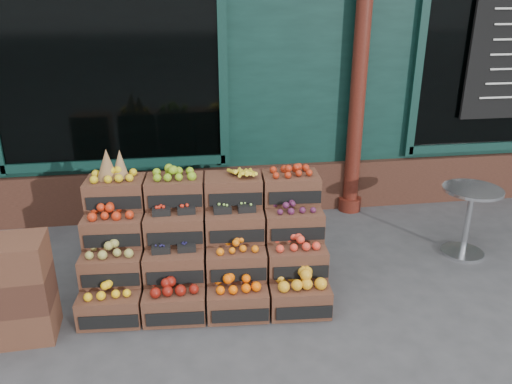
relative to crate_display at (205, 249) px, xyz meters
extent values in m
plane|color=#3D3D3F|center=(0.69, -0.51, -0.40)|extent=(60.00, 60.00, 0.00)
cube|color=black|center=(0.69, 4.69, 2.00)|extent=(12.00, 6.00, 4.80)
cube|color=black|center=(0.69, 1.74, 1.10)|extent=(12.00, 0.12, 3.00)
cube|color=#3D2118|center=(0.69, 1.67, -0.10)|extent=(12.00, 0.18, 0.60)
cube|color=black|center=(-0.91, 1.67, 1.35)|extent=(2.40, 0.06, 2.00)
cylinder|color=#4F1A12|center=(1.89, 1.54, 1.20)|extent=(0.18, 0.18, 3.20)
cube|color=#512E1F|center=(-0.81, -0.36, -0.28)|extent=(0.53, 0.39, 0.25)
cube|color=black|center=(-0.82, -0.55, -0.30)|extent=(0.46, 0.05, 0.11)
cube|color=yellow|center=(-0.81, -0.36, -0.11)|extent=(0.42, 0.29, 0.08)
cube|color=#512E1F|center=(-0.29, -0.40, -0.28)|extent=(0.53, 0.39, 0.25)
cube|color=black|center=(-0.30, -0.59, -0.30)|extent=(0.46, 0.05, 0.11)
cube|color=maroon|center=(-0.29, -0.40, -0.10)|extent=(0.42, 0.29, 0.10)
cube|color=#512E1F|center=(0.24, -0.44, -0.28)|extent=(0.53, 0.39, 0.25)
cube|color=black|center=(0.22, -0.63, -0.30)|extent=(0.46, 0.05, 0.11)
cube|color=#FB5A02|center=(0.24, -0.44, -0.10)|extent=(0.42, 0.29, 0.09)
cube|color=#512E1F|center=(0.76, -0.48, -0.28)|extent=(0.53, 0.39, 0.25)
cube|color=black|center=(0.75, -0.66, -0.30)|extent=(0.46, 0.05, 0.11)
cube|color=orange|center=(0.76, -0.48, -0.09)|extent=(0.42, 0.29, 0.12)
cube|color=#512E1F|center=(-0.79, -0.15, -0.02)|extent=(0.53, 0.39, 0.25)
cube|color=black|center=(-0.81, -0.33, -0.05)|extent=(0.46, 0.05, 0.11)
cube|color=#989044|center=(-0.79, -0.15, 0.15)|extent=(0.42, 0.29, 0.09)
cube|color=#512E1F|center=(-0.27, -0.19, -0.02)|extent=(0.53, 0.39, 0.25)
cube|color=black|center=(-0.28, -0.37, -0.05)|extent=(0.46, 0.05, 0.11)
cube|color=#19163F|center=(-0.27, -0.19, 0.12)|extent=(0.42, 0.29, 0.03)
cube|color=#512E1F|center=(0.25, -0.23, -0.02)|extent=(0.53, 0.39, 0.25)
cube|color=black|center=(0.24, -0.41, -0.05)|extent=(0.46, 0.05, 0.11)
cube|color=orange|center=(0.25, -0.23, 0.14)|extent=(0.42, 0.29, 0.07)
cube|color=#512E1F|center=(0.78, -0.26, -0.02)|extent=(0.53, 0.39, 0.25)
cube|color=black|center=(0.76, -0.45, -0.05)|extent=(0.46, 0.05, 0.11)
cube|color=red|center=(0.78, -0.26, 0.14)|extent=(0.42, 0.29, 0.08)
cube|color=#512E1F|center=(-0.78, 0.06, 0.23)|extent=(0.53, 0.39, 0.25)
cube|color=black|center=(-0.79, -0.12, 0.20)|extent=(0.46, 0.05, 0.11)
cube|color=#B3270E|center=(-0.78, 0.06, 0.40)|extent=(0.42, 0.29, 0.09)
cube|color=#512E1F|center=(-0.26, 0.03, 0.23)|extent=(0.53, 0.39, 0.25)
cube|color=black|center=(-0.27, -0.16, 0.20)|extent=(0.46, 0.05, 0.11)
cube|color=red|center=(-0.26, 0.03, 0.37)|extent=(0.42, 0.29, 0.03)
cube|color=#512E1F|center=(0.27, -0.01, 0.23)|extent=(0.53, 0.39, 0.25)
cube|color=black|center=(0.25, -0.20, 0.20)|extent=(0.46, 0.05, 0.11)
cube|color=#85B74B|center=(0.27, -0.01, 0.37)|extent=(0.42, 0.29, 0.03)
cube|color=#512E1F|center=(0.79, -0.05, 0.23)|extent=(0.53, 0.39, 0.25)
cube|color=black|center=(0.78, -0.24, 0.20)|extent=(0.46, 0.05, 0.11)
cube|color=#4B1A38|center=(0.79, -0.05, 0.39)|extent=(0.42, 0.29, 0.06)
cube|color=#512E1F|center=(-0.76, 0.28, 0.48)|extent=(0.53, 0.39, 0.25)
cube|color=black|center=(-0.78, 0.09, 0.46)|extent=(0.46, 0.05, 0.11)
cube|color=gold|center=(-0.76, 0.28, 0.65)|extent=(0.42, 0.29, 0.09)
cube|color=#512E1F|center=(-0.24, 0.24, 0.48)|extent=(0.53, 0.39, 0.25)
cube|color=black|center=(-0.25, 0.05, 0.46)|extent=(0.46, 0.05, 0.11)
cube|color=#78A51A|center=(-0.24, 0.24, 0.65)|extent=(0.42, 0.29, 0.09)
cube|color=#512E1F|center=(0.28, 0.20, 0.48)|extent=(0.53, 0.39, 0.25)
cube|color=black|center=(0.27, 0.01, 0.46)|extent=(0.46, 0.05, 0.11)
cube|color=yellow|center=(0.28, 0.20, 0.65)|extent=(0.42, 0.29, 0.08)
cube|color=#512E1F|center=(0.81, 0.16, 0.48)|extent=(0.53, 0.39, 0.25)
cube|color=black|center=(0.79, -0.02, 0.46)|extent=(0.46, 0.05, 0.11)
cube|color=#A5270F|center=(0.81, 0.16, 0.65)|extent=(0.42, 0.29, 0.07)
cube|color=#3D2118|center=(-0.01, -0.21, -0.28)|extent=(2.10, 0.50, 0.25)
cube|color=#3D2118|center=(0.01, 0.01, -0.15)|extent=(2.10, 0.50, 0.51)
cube|color=#3D2118|center=(0.02, 0.22, -0.02)|extent=(2.10, 0.50, 0.76)
cone|color=olive|center=(-0.81, 0.28, 0.76)|extent=(0.17, 0.17, 0.29)
cone|color=olive|center=(-0.70, 0.32, 0.74)|extent=(0.16, 0.16, 0.25)
cube|color=#512E1F|center=(-1.50, -0.48, -0.26)|extent=(0.58, 0.41, 0.28)
cube|color=#3D2118|center=(-1.50, -0.48, 0.02)|extent=(0.58, 0.41, 0.28)
cube|color=#512E1F|center=(-1.50, -0.48, 0.30)|extent=(0.58, 0.41, 0.28)
cylinder|color=silver|center=(2.69, 0.25, -0.39)|extent=(0.43, 0.43, 0.03)
cylinder|color=silver|center=(2.69, 0.25, -0.04)|extent=(0.06, 0.06, 0.70)
cylinder|color=silver|center=(2.69, 0.25, 0.32)|extent=(0.58, 0.58, 0.03)
imported|color=#185524|center=(-0.76, 2.32, 0.61)|extent=(0.81, 0.60, 2.02)
camera|label=1|loc=(-0.15, -3.99, 2.13)|focal=35.00mm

